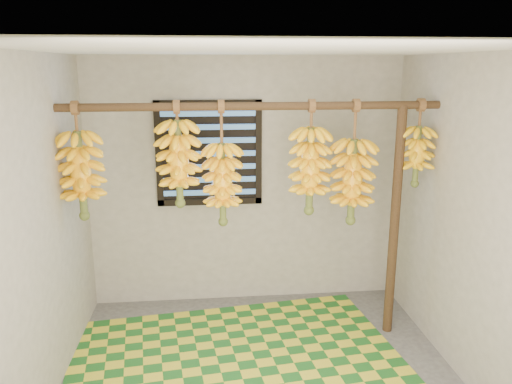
{
  "coord_description": "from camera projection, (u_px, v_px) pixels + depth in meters",
  "views": [
    {
      "loc": [
        -0.39,
        -3.2,
        2.31
      ],
      "look_at": [
        0.0,
        0.55,
        1.35
      ],
      "focal_mm": 35.0,
      "sensor_mm": 36.0,
      "label": 1
    }
  ],
  "objects": [
    {
      "name": "ceiling",
      "position": [
        265.0,
        49.0,
        3.1
      ],
      "size": [
        3.0,
        3.0,
        0.01
      ],
      "primitive_type": "cube",
      "color": "silver",
      "rests_on": "wall_back"
    },
    {
      "name": "wall_back",
      "position": [
        246.0,
        183.0,
        4.84
      ],
      "size": [
        3.0,
        0.01,
        2.4
      ],
      "primitive_type": "cube",
      "color": "gray",
      "rests_on": "floor"
    },
    {
      "name": "wall_left",
      "position": [
        35.0,
        241.0,
        3.24
      ],
      "size": [
        0.01,
        3.0,
        2.4
      ],
      "primitive_type": "cube",
      "color": "gray",
      "rests_on": "floor"
    },
    {
      "name": "wall_right",
      "position": [
        474.0,
        226.0,
        3.54
      ],
      "size": [
        0.01,
        3.0,
        2.4
      ],
      "primitive_type": "cube",
      "color": "gray",
      "rests_on": "floor"
    },
    {
      "name": "window",
      "position": [
        209.0,
        154.0,
        4.71
      ],
      "size": [
        1.0,
        0.04,
        1.0
      ],
      "color": "black",
      "rests_on": "wall_back"
    },
    {
      "name": "hanging_pole",
      "position": [
        254.0,
        106.0,
        3.87
      ],
      "size": [
        3.0,
        0.06,
        0.06
      ],
      "primitive_type": "cylinder",
      "rotation": [
        0.0,
        1.57,
        0.0
      ],
      "color": "#462F19",
      "rests_on": "wall_left"
    },
    {
      "name": "support_post",
      "position": [
        394.0,
        224.0,
        4.24
      ],
      "size": [
        0.08,
        0.08,
        2.0
      ],
      "primitive_type": "cylinder",
      "color": "#462F19",
      "rests_on": "floor"
    },
    {
      "name": "woven_mat",
      "position": [
        240.0,
        371.0,
        3.87
      ],
      "size": [
        2.88,
        2.42,
        0.01
      ],
      "primitive_type": "cube",
      "rotation": [
        0.0,
        0.0,
        0.12
      ],
      "color": "#1A591C",
      "rests_on": "floor"
    },
    {
      "name": "banana_bunch_a",
      "position": [
        81.0,
        175.0,
        3.86
      ],
      "size": [
        0.35,
        0.35,
        0.92
      ],
      "color": "brown",
      "rests_on": "hanging_pole"
    },
    {
      "name": "banana_bunch_b",
      "position": [
        179.0,
        164.0,
        3.92
      ],
      "size": [
        0.33,
        0.33,
        0.83
      ],
      "color": "brown",
      "rests_on": "hanging_pole"
    },
    {
      "name": "banana_bunch_c",
      "position": [
        222.0,
        184.0,
        4.0
      ],
      "size": [
        0.3,
        0.3,
        1.0
      ],
      "color": "brown",
      "rests_on": "hanging_pole"
    },
    {
      "name": "banana_bunch_d",
      "position": [
        310.0,
        171.0,
        4.04
      ],
      "size": [
        0.32,
        0.32,
        0.93
      ],
      "color": "brown",
      "rests_on": "hanging_pole"
    },
    {
      "name": "banana_bunch_e",
      "position": [
        352.0,
        182.0,
        4.1
      ],
      "size": [
        0.36,
        0.36,
        1.02
      ],
      "color": "brown",
      "rests_on": "hanging_pole"
    },
    {
      "name": "banana_bunch_f",
      "position": [
        417.0,
        156.0,
        4.11
      ],
      "size": [
        0.27,
        0.27,
        0.72
      ],
      "color": "brown",
      "rests_on": "hanging_pole"
    }
  ]
}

